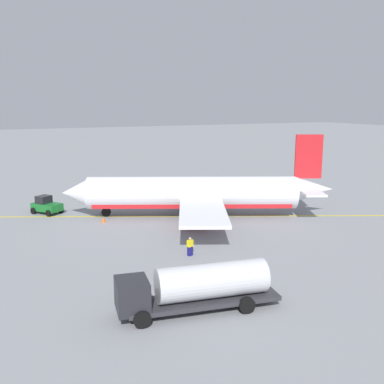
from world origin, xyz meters
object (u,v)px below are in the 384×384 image
(refueling_worker, at_px, (190,247))
(safety_cone_nose, at_px, (104,220))
(pushback_tug, at_px, (46,205))
(airplane, at_px, (196,194))
(fuel_tanker, at_px, (197,286))

(refueling_worker, height_order, safety_cone_nose, refueling_worker)
(pushback_tug, bearing_deg, safety_cone_nose, 126.86)
(airplane, relative_size, fuel_tanker, 2.81)
(fuel_tanker, xyz_separation_m, pushback_tug, (5.39, -31.59, -0.72))
(refueling_worker, distance_m, safety_cone_nose, 15.10)
(refueling_worker, bearing_deg, pushback_tug, -66.20)
(refueling_worker, bearing_deg, safety_cone_nose, -73.87)
(refueling_worker, bearing_deg, fuel_tanker, 67.36)
(fuel_tanker, height_order, pushback_tug, fuel_tanker)
(airplane, xyz_separation_m, safety_cone_nose, (10.79, -2.08, -2.45))
(pushback_tug, height_order, safety_cone_nose, pushback_tug)
(airplane, relative_size, safety_cone_nose, 53.26)
(airplane, bearing_deg, pushback_tug, -29.72)
(safety_cone_nose, bearing_deg, refueling_worker, 106.13)
(airplane, distance_m, safety_cone_nose, 11.26)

